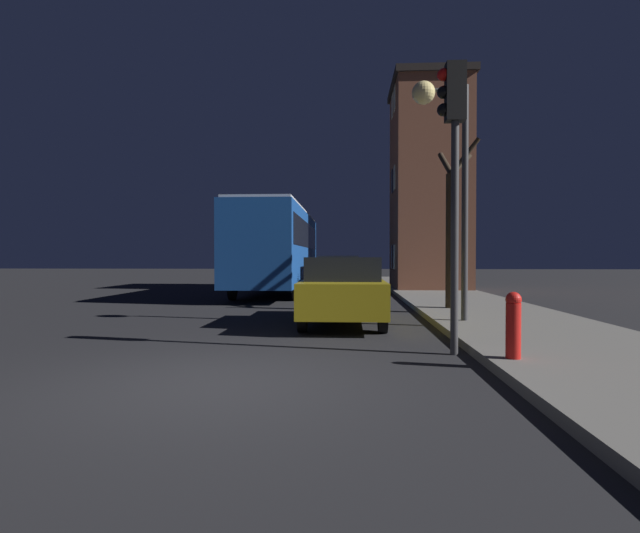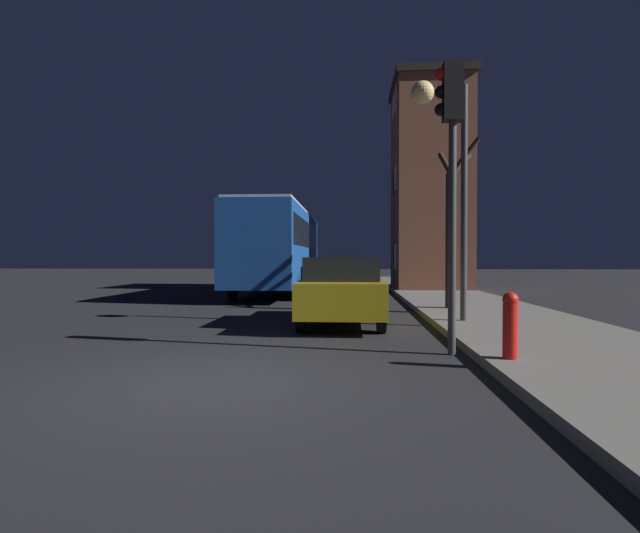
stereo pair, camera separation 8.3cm
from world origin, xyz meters
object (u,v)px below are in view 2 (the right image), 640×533
car_mid_lane (339,276)px  fire_hydrant (510,324)px  traffic_light (451,146)px  bus (280,244)px  streetlamp (441,140)px  car_near_lane (342,289)px  bare_tree (452,226)px

car_mid_lane → fire_hydrant: size_ratio=4.27×
traffic_light → bus: size_ratio=0.39×
traffic_light → car_mid_lane: 11.74m
bus → fire_hydrant: 15.33m
streetlamp → fire_hydrant: 5.39m
streetlamp → fire_hydrant: (0.21, -4.13, -3.46)m
car_mid_lane → fire_hydrant: bearing=-78.0°
car_mid_lane → fire_hydrant: (2.62, -12.28, -0.19)m
streetlamp → car_near_lane: (-2.15, 0.39, -3.28)m
bare_tree → car_mid_lane: bearing=120.9°
bare_tree → car_near_lane: (-2.94, -2.40, -1.57)m
car_near_lane → fire_hydrant: (2.35, -4.52, -0.17)m
streetlamp → traffic_light: streetlamp is taller
car_mid_lane → car_near_lane: bearing=-88.1°
traffic_light → car_mid_lane: (-2.00, 11.32, -2.42)m
traffic_light → fire_hydrant: (0.62, -0.96, -2.61)m
car_mid_lane → bus: bearing=141.5°
car_near_lane → streetlamp: bearing=-10.2°
traffic_light → bare_tree: bearing=78.6°
bare_tree → car_near_lane: bearing=-140.8°
fire_hydrant → streetlamp: bearing=92.9°
traffic_light → bare_tree: bare_tree is taller
bare_tree → car_mid_lane: (-3.20, 5.36, -1.55)m
car_near_lane → bare_tree: bearing=39.2°
traffic_light → bare_tree: 6.14m
car_near_lane → fire_hydrant: bearing=-62.5°
traffic_light → car_mid_lane: traffic_light is taller
bare_tree → car_near_lane: size_ratio=1.04×
bare_tree → fire_hydrant: 7.16m
car_near_lane → car_mid_lane: (-0.26, 7.76, 0.02)m
bare_tree → car_near_lane: bare_tree is taller
car_mid_lane → fire_hydrant: car_mid_lane is taller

